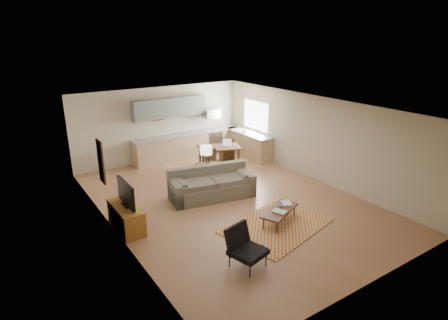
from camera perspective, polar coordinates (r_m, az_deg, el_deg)
room at (r=10.18m, az=0.93°, el=0.61°), size 9.00×9.00×9.00m
kitchen_counter_back at (r=14.31m, az=-5.59°, el=2.26°), size 4.26×0.64×0.92m
kitchen_counter_right at (r=14.40m, az=3.79°, el=2.42°), size 0.64×2.26×0.92m
kitchen_range at (r=14.83m, az=-1.84°, el=2.90°), size 0.62×0.62×0.90m
kitchen_microwave at (r=14.58m, az=-1.93°, el=7.08°), size 0.62×0.40×0.35m
upper_cabinets at (r=13.82m, az=-8.30°, el=7.92°), size 2.80×0.34×0.70m
window_right at (r=14.31m, az=4.85°, el=6.79°), size 0.02×1.40×1.05m
wall_art_left at (r=9.63m, az=-18.21°, el=-0.22°), size 0.06×0.42×1.10m
triptych at (r=13.83m, az=-10.02°, el=6.98°), size 1.70×0.04×0.50m
rug at (r=9.47m, az=8.07°, el=-9.92°), size 2.90×2.33×0.02m
sofa at (r=10.76m, az=-1.86°, el=-3.57°), size 2.66×1.56×0.87m
coffee_table at (r=9.56m, az=8.45°, el=-8.47°), size 1.32×0.94×0.37m
book_a at (r=9.26m, az=8.16°, el=-8.06°), size 0.47×0.50×0.03m
book_b at (r=9.79m, az=8.81°, el=-6.54°), size 0.51×0.53×0.03m
vase at (r=9.54m, az=8.50°, el=-6.77°), size 0.16×0.16×0.17m
armchair at (r=7.76m, az=3.69°, el=-13.28°), size 0.90×0.90×0.85m
tv_credenza at (r=9.46m, az=-14.70°, el=-8.41°), size 0.51×1.33×0.61m
tv at (r=9.21m, az=-14.72°, el=-4.95°), size 0.10×1.02×0.61m
console_table at (r=11.50m, az=-2.69°, el=-2.39°), size 0.76×0.65×0.75m
table_lamp at (r=11.27m, az=-2.75°, el=0.80°), size 0.46×0.46×0.60m
dining_table at (r=13.23m, az=-0.77°, el=0.52°), size 1.65×1.27×0.74m
dining_chair_near at (r=12.54m, az=-2.04°, el=-0.30°), size 0.55×0.56×0.84m
dining_chair_far at (r=13.88m, az=0.38°, el=1.76°), size 0.51×0.52×0.89m
laptop at (r=13.16m, az=0.51°, el=2.63°), size 0.38×0.35×0.23m
soap_bottle at (r=14.31m, az=3.18°, el=4.62°), size 0.09×0.10×0.19m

